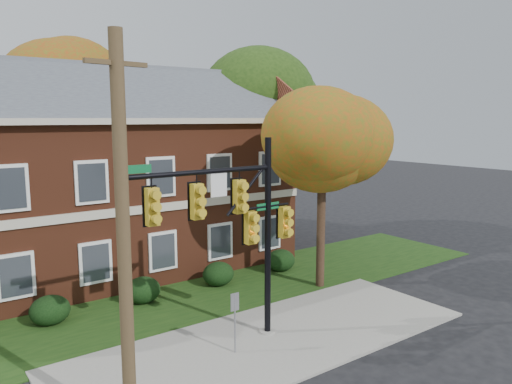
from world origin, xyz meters
TOP-DOWN VIEW (x-y plane):
  - ground at (0.00, 0.00)m, footprint 120.00×120.00m
  - sidewalk at (0.00, 1.00)m, footprint 14.00×5.00m
  - grass_strip at (0.00, 6.00)m, footprint 30.00×6.00m
  - apartment_building at (-2.00, 11.95)m, footprint 18.80×8.80m
  - hedge_left at (-5.50, 6.70)m, footprint 1.40×1.26m
  - hedge_center at (-2.00, 6.70)m, footprint 1.40×1.26m
  - hedge_right at (1.50, 6.70)m, footprint 1.40×1.26m
  - hedge_far_right at (5.00, 6.70)m, footprint 1.40×1.26m
  - tree_near_right at (5.22, 3.87)m, footprint 4.50×4.25m
  - tree_right_rear at (9.31, 12.81)m, footprint 6.30×5.95m
  - tree_far_rear at (-0.66, 19.79)m, footprint 6.84×6.46m
  - traffic_signal at (-1.01, 1.45)m, footprint 5.95×0.53m
  - utility_pole at (-5.66, -1.00)m, footprint 1.41×0.34m
  - sign_post at (-1.50, 0.93)m, footprint 0.29×0.06m

SIDE VIEW (x-z plane):
  - ground at x=0.00m, z-range 0.00..0.00m
  - grass_strip at x=0.00m, z-range 0.00..0.04m
  - sidewalk at x=0.00m, z-range 0.00..0.08m
  - hedge_left at x=-5.50m, z-range 0.00..1.05m
  - hedge_center at x=-2.00m, z-range 0.00..1.05m
  - hedge_right at x=1.50m, z-range 0.00..1.05m
  - hedge_far_right at x=5.00m, z-range 0.00..1.05m
  - sign_post at x=-1.50m, z-range 0.35..2.34m
  - traffic_signal at x=-1.01m, z-range 0.80..7.44m
  - utility_pole at x=-5.66m, z-range 0.07..9.14m
  - apartment_building at x=-2.00m, z-range 0.12..9.86m
  - tree_near_right at x=5.22m, z-range 2.38..10.96m
  - tree_right_rear at x=9.31m, z-range 2.81..13.43m
  - tree_far_rear at x=-0.66m, z-range 3.08..14.60m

